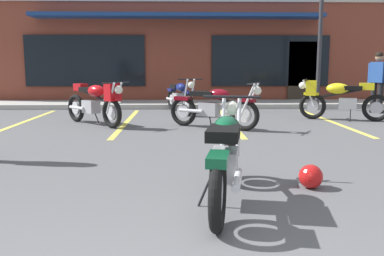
{
  "coord_description": "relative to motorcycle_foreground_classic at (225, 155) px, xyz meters",
  "views": [
    {
      "loc": [
        0.04,
        -1.32,
        1.33
      ],
      "look_at": [
        0.19,
        3.75,
        0.55
      ],
      "focal_mm": 38.76,
      "sensor_mm": 36.0,
      "label": 1
    }
  ],
  "objects": [
    {
      "name": "painted_stall_lines",
      "position": [
        -0.48,
        5.76,
        -0.46
      ],
      "size": [
        7.32,
        4.8,
        0.01
      ],
      "color": "#DBCC4C",
      "rests_on": "ground_plane"
    },
    {
      "name": "brick_storefront_building",
      "position": [
        -0.47,
        13.05,
        1.39
      ],
      "size": [
        15.67,
        6.37,
        3.69
      ],
      "color": "brown",
      "rests_on": "ground_plane"
    },
    {
      "name": "motorcycle_foreground_classic",
      "position": [
        0.0,
        0.0,
        0.0
      ],
      "size": [
        0.77,
        2.09,
        0.98
      ],
      "color": "black",
      "rests_on": "ground_plane"
    },
    {
      "name": "motorcycle_green_cafe_racer",
      "position": [
        0.27,
        4.7,
        0.0
      ],
      "size": [
        1.86,
        1.35,
        0.98
      ],
      "color": "black",
      "rests_on": "ground_plane"
    },
    {
      "name": "ground_plane",
      "position": [
        -0.48,
        1.27,
        -0.46
      ],
      "size": [
        80.0,
        80.0,
        0.0
      ],
      "primitive_type": "plane",
      "color": "#515154"
    },
    {
      "name": "sidewalk_kerb",
      "position": [
        -0.48,
        9.36,
        -0.39
      ],
      "size": [
        22.0,
        1.8,
        0.14
      ],
      "primitive_type": "cube",
      "color": "#A8A59E",
      "rests_on": "ground_plane"
    },
    {
      "name": "helmet_on_pavement",
      "position": [
        0.98,
        0.42,
        -0.33
      ],
      "size": [
        0.26,
        0.26,
        0.26
      ],
      "color": "#B71414",
      "rests_on": "ground_plane"
    },
    {
      "name": "motorcycle_silver_naked",
      "position": [
        3.39,
        5.92,
        0.07
      ],
      "size": [
        2.02,
        1.03,
        0.98
      ],
      "color": "black",
      "rests_on": "ground_plane"
    },
    {
      "name": "motorcycle_blue_standard",
      "position": [
        -2.28,
        5.21,
        0.07
      ],
      "size": [
        1.63,
        1.67,
        0.98
      ],
      "color": "black",
      "rests_on": "ground_plane"
    },
    {
      "name": "person_by_back_row",
      "position": [
        5.0,
        7.37,
        0.49
      ],
      "size": [
        0.42,
        0.56,
        1.68
      ],
      "color": "black",
      "rests_on": "ground_plane"
    },
    {
      "name": "motorcycle_black_cruiser",
      "position": [
        -0.44,
        7.48,
        0.0
      ],
      "size": [
        0.98,
        2.05,
        0.98
      ],
      "color": "black",
      "rests_on": "ground_plane"
    }
  ]
}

